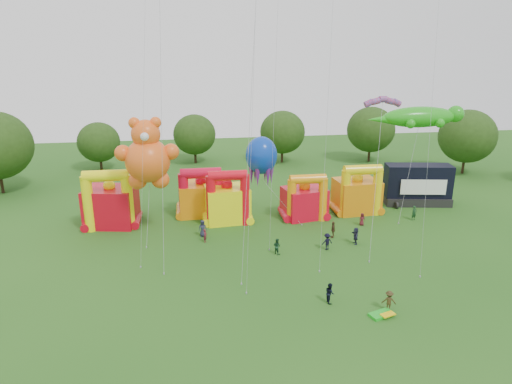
{
  "coord_description": "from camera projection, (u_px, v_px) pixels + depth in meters",
  "views": [
    {
      "loc": [
        -9.19,
        -26.71,
        20.72
      ],
      "look_at": [
        -2.52,
        18.0,
        6.25
      ],
      "focal_mm": 32.0,
      "sensor_mm": 36.0,
      "label": 1
    }
  ],
  "objects": [
    {
      "name": "spectator_8",
      "position": [
        330.0,
        293.0,
        38.42
      ],
      "size": [
        0.72,
        0.9,
        1.79
      ],
      "primitive_type": "imported",
      "rotation": [
        0.0,
        0.0,
        1.62
      ],
      "color": "black",
      "rests_on": "ground"
    },
    {
      "name": "spectator_7",
      "position": [
        414.0,
        213.0,
        56.72
      ],
      "size": [
        0.77,
        0.61,
        1.86
      ],
      "primitive_type": "imported",
      "rotation": [
        0.0,
        0.0,
        0.26
      ],
      "color": "#17391C",
      "rests_on": "ground"
    },
    {
      "name": "bouncy_castle_4",
      "position": [
        357.0,
        193.0,
        59.09
      ],
      "size": [
        5.73,
        4.74,
        6.66
      ],
      "color": "orange",
      "rests_on": "ground"
    },
    {
      "name": "folded_kite_bundle",
      "position": [
        382.0,
        314.0,
        36.69
      ],
      "size": [
        2.21,
        1.57,
        0.31
      ],
      "color": "green",
      "rests_on": "ground"
    },
    {
      "name": "spectator_9",
      "position": [
        389.0,
        301.0,
        37.26
      ],
      "size": [
        1.28,
        0.97,
        1.76
      ],
      "primitive_type": "imported",
      "rotation": [
        0.0,
        0.0,
        2.83
      ],
      "color": "#382D16",
      "rests_on": "ground"
    },
    {
      "name": "spectator_5",
      "position": [
        356.0,
        236.0,
        49.84
      ],
      "size": [
        0.83,
        1.84,
        1.91
      ],
      "primitive_type": "imported",
      "rotation": [
        0.0,
        0.0,
        4.56
      ],
      "color": "#23253B",
      "rests_on": "ground"
    },
    {
      "name": "stage_trailer",
      "position": [
        418.0,
        185.0,
        62.2
      ],
      "size": [
        9.19,
        4.74,
        5.53
      ],
      "color": "black",
      "rests_on": "ground"
    },
    {
      "name": "bouncy_castle_1",
      "position": [
        201.0,
        196.0,
        58.26
      ],
      "size": [
        5.8,
        4.71,
        6.5
      ],
      "color": "orange",
      "rests_on": "ground"
    },
    {
      "name": "ground",
      "position": [
        328.0,
        348.0,
        32.77
      ],
      "size": [
        160.0,
        160.0,
        0.0
      ],
      "primitive_type": "plane",
      "color": "#1F5116",
      "rests_on": "ground"
    },
    {
      "name": "teddy_bear_kite",
      "position": [
        147.0,
        161.0,
        49.91
      ],
      "size": [
        6.95,
        6.32,
        13.64
      ],
      "color": "orange",
      "rests_on": "ground"
    },
    {
      "name": "spectator_3",
      "position": [
        327.0,
        242.0,
        48.44
      ],
      "size": [
        1.31,
        0.93,
        1.84
      ],
      "primitive_type": "imported",
      "rotation": [
        0.0,
        0.0,
        3.36
      ],
      "color": "black",
      "rests_on": "ground"
    },
    {
      "name": "bouncy_castle_0",
      "position": [
        111.0,
        204.0,
        54.47
      ],
      "size": [
        6.44,
        5.52,
        7.29
      ],
      "color": "red",
      "rests_on": "ground"
    },
    {
      "name": "bouncy_castle_2",
      "position": [
        227.0,
        202.0,
        55.79
      ],
      "size": [
        5.55,
        4.61,
        6.84
      ],
      "color": "#FFF60D",
      "rests_on": "ground"
    },
    {
      "name": "spectator_6",
      "position": [
        362.0,
        219.0,
        55.09
      ],
      "size": [
        0.78,
        0.52,
        1.56
      ],
      "primitive_type": "imported",
      "rotation": [
        0.0,
        0.0,
        6.32
      ],
      "color": "#54181E",
      "rests_on": "ground"
    },
    {
      "name": "spectator_0",
      "position": [
        203.0,
        228.0,
        51.82
      ],
      "size": [
        0.97,
        0.64,
        1.94
      ],
      "primitive_type": "imported",
      "rotation": [
        0.0,
        0.0,
        -0.03
      ],
      "color": "#23263B",
      "rests_on": "ground"
    },
    {
      "name": "spectator_1",
      "position": [
        205.0,
        236.0,
        50.34
      ],
      "size": [
        0.55,
        0.66,
        1.55
      ],
      "primitive_type": "imported",
      "rotation": [
        0.0,
        0.0,
        1.21
      ],
      "color": "maroon",
      "rests_on": "ground"
    },
    {
      "name": "tree_ring",
      "position": [
        313.0,
        267.0,
        31.27
      ],
      "size": [
        121.73,
        123.81,
        12.07
      ],
      "color": "#352314",
      "rests_on": "ground"
    },
    {
      "name": "spectator_4",
      "position": [
        333.0,
        230.0,
        51.5
      ],
      "size": [
        0.8,
        1.23,
        1.94
      ],
      "primitive_type": "imported",
      "rotation": [
        0.0,
        0.0,
        4.39
      ],
      "color": "#462F1C",
      "rests_on": "ground"
    },
    {
      "name": "diamond_kites",
      "position": [
        285.0,
        96.0,
        42.14
      ],
      "size": [
        28.79,
        15.15,
        39.34
      ],
      "color": "#EE0B3C",
      "rests_on": "ground"
    },
    {
      "name": "octopus_kite",
      "position": [
        272.0,
        182.0,
        57.4
      ],
      "size": [
        6.21,
        7.72,
        10.04
      ],
      "color": "#0B36AB",
      "rests_on": "ground"
    },
    {
      "name": "bouncy_castle_3",
      "position": [
        305.0,
        200.0,
        57.17
      ],
      "size": [
        5.71,
        4.94,
        5.98
      ],
      "color": "red",
      "rests_on": "ground"
    },
    {
      "name": "spectator_2",
      "position": [
        277.0,
        246.0,
        47.5
      ],
      "size": [
        1.03,
        1.05,
        1.71
      ],
      "primitive_type": "imported",
      "rotation": [
        0.0,
        0.0,
        2.28
      ],
      "color": "#194026",
      "rests_on": "ground"
    },
    {
      "name": "parafoil_kites",
      "position": [
        274.0,
        139.0,
        44.07
      ],
      "size": [
        26.87,
        13.93,
        32.83
      ],
      "color": "red",
      "rests_on": "ground"
    },
    {
      "name": "gecko_kite",
      "position": [
        412.0,
        159.0,
        57.39
      ],
      "size": [
        12.96,
        8.07,
        13.58
      ],
      "color": "#22A517",
      "rests_on": "ground"
    }
  ]
}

